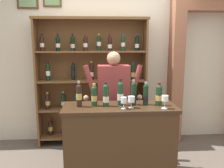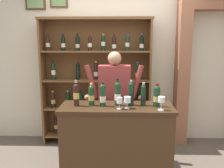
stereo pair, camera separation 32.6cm
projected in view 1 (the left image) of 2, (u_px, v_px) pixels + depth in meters
back_wall at (113, 52)px, 4.23m from camera, size 12.00×0.19×3.11m
wine_shelf at (92, 79)px, 4.04m from camera, size 1.84×0.34×2.11m
archway_doorway at (207, 62)px, 4.24m from camera, size 1.36×0.45×2.50m
tasting_counter at (119, 142)px, 3.07m from camera, size 1.40×0.53×0.96m
shopkeeper at (114, 94)px, 3.49m from camera, size 0.86×0.22×1.60m
tasting_bottle_riserva at (79, 95)px, 2.93m from camera, size 0.07×0.07×0.32m
tasting_bottle_rosso at (94, 95)px, 2.97m from camera, size 0.07×0.07×0.28m
tasting_bottle_prosecco at (106, 95)px, 2.95m from camera, size 0.07×0.07×0.30m
tasting_bottle_chianti at (120, 93)px, 3.00m from camera, size 0.08×0.08×0.34m
tasting_bottle_vin_santo at (134, 93)px, 3.02m from camera, size 0.07×0.07×0.32m
tasting_bottle_brunello at (146, 94)px, 3.02m from camera, size 0.07×0.07×0.29m
tasting_bottle_grappa at (159, 95)px, 3.00m from camera, size 0.08×0.08×0.29m
wine_glass_right at (124, 101)px, 2.85m from camera, size 0.07×0.07×0.14m
wine_glass_spare at (165, 99)px, 2.85m from camera, size 0.08×0.08×0.16m
wine_glass_left at (131, 100)px, 2.88m from camera, size 0.08×0.08×0.14m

